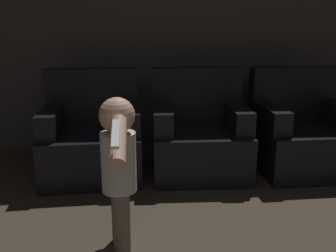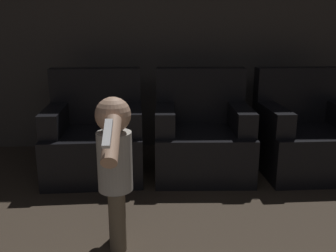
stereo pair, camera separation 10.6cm
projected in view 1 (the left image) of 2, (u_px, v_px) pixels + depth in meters
wall_back at (164, 24)px, 3.83m from camera, size 8.40×0.05×2.60m
armchair_left at (92, 139)px, 3.30m from camera, size 0.86×0.81×0.91m
armchair_middle at (199, 137)px, 3.36m from camera, size 0.83×0.78×0.91m
armchair_right at (301, 135)px, 3.42m from camera, size 0.85×0.80×0.91m
person_toddler at (119, 163)px, 2.12m from camera, size 0.20×0.62×0.91m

